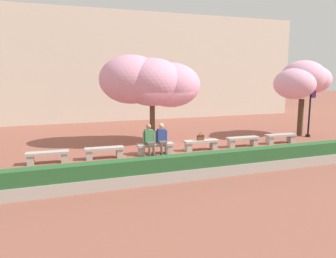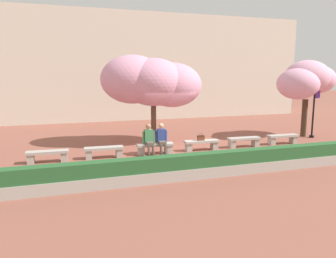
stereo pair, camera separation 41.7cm
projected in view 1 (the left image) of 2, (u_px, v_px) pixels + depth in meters
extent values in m
plane|color=#8E5142|center=(179.00, 152.00, 14.11)|extent=(100.00, 100.00, 0.00)
cube|color=beige|center=(119.00, 67.00, 24.82)|extent=(28.00, 4.00, 7.70)
cube|color=#ADA89E|center=(47.00, 153.00, 12.25)|extent=(1.56, 0.49, 0.10)
cube|color=#ADA89E|center=(31.00, 160.00, 12.11)|extent=(0.25, 0.35, 0.35)
cube|color=#ADA89E|center=(64.00, 158.00, 12.47)|extent=(0.25, 0.35, 0.35)
cube|color=#ADA89E|center=(104.00, 149.00, 12.97)|extent=(1.56, 0.49, 0.10)
cube|color=#ADA89E|center=(89.00, 155.00, 12.83)|extent=(0.25, 0.35, 0.35)
cube|color=#ADA89E|center=(120.00, 153.00, 13.18)|extent=(0.25, 0.35, 0.35)
cube|color=#ADA89E|center=(155.00, 145.00, 13.68)|extent=(1.56, 0.49, 0.10)
cube|color=#ADA89E|center=(141.00, 151.00, 13.54)|extent=(0.25, 0.35, 0.35)
cube|color=#ADA89E|center=(169.00, 149.00, 13.90)|extent=(0.25, 0.35, 0.35)
cube|color=#ADA89E|center=(201.00, 141.00, 14.40)|extent=(1.56, 0.49, 0.10)
cube|color=#ADA89E|center=(188.00, 147.00, 14.26)|extent=(0.25, 0.35, 0.35)
cube|color=#ADA89E|center=(214.00, 145.00, 14.62)|extent=(0.25, 0.35, 0.35)
cube|color=#ADA89E|center=(243.00, 138.00, 15.12)|extent=(1.56, 0.49, 0.10)
cube|color=#ADA89E|center=(231.00, 144.00, 14.98)|extent=(0.25, 0.35, 0.35)
cube|color=#ADA89E|center=(254.00, 142.00, 15.33)|extent=(0.25, 0.35, 0.35)
cube|color=#ADA89E|center=(281.00, 135.00, 15.84)|extent=(1.56, 0.49, 0.10)
cube|color=#ADA89E|center=(270.00, 140.00, 15.70)|extent=(0.25, 0.35, 0.35)
cube|color=#ADA89E|center=(291.00, 139.00, 16.05)|extent=(0.25, 0.35, 0.35)
cube|color=black|center=(150.00, 156.00, 13.23)|extent=(0.10, 0.22, 0.06)
cylinder|color=brown|center=(149.00, 151.00, 13.25)|extent=(0.10, 0.10, 0.42)
cube|color=black|center=(154.00, 156.00, 13.29)|extent=(0.10, 0.22, 0.06)
cylinder|color=brown|center=(154.00, 151.00, 13.31)|extent=(0.10, 0.10, 0.42)
cube|color=brown|center=(150.00, 143.00, 13.41)|extent=(0.28, 0.40, 0.12)
cube|color=#428451|center=(149.00, 136.00, 13.57)|extent=(0.34, 0.22, 0.54)
sphere|color=#A37556|center=(149.00, 126.00, 13.50)|extent=(0.21, 0.21, 0.21)
cylinder|color=#428451|center=(144.00, 137.00, 13.48)|extent=(0.09, 0.09, 0.50)
cylinder|color=#428451|center=(154.00, 137.00, 13.62)|extent=(0.09, 0.09, 0.50)
cube|color=black|center=(162.00, 155.00, 13.42)|extent=(0.12, 0.23, 0.06)
cylinder|color=brown|center=(162.00, 150.00, 13.44)|extent=(0.10, 0.10, 0.42)
cube|color=black|center=(166.00, 155.00, 13.46)|extent=(0.12, 0.23, 0.06)
cylinder|color=brown|center=(166.00, 150.00, 13.49)|extent=(0.10, 0.10, 0.42)
cube|color=brown|center=(163.00, 143.00, 13.59)|extent=(0.31, 0.42, 0.12)
cube|color=#2D4289|center=(161.00, 135.00, 13.75)|extent=(0.36, 0.25, 0.54)
sphere|color=tan|center=(161.00, 126.00, 13.69)|extent=(0.21, 0.21, 0.21)
cylinder|color=#2D4289|center=(157.00, 136.00, 13.69)|extent=(0.09, 0.09, 0.50)
cylinder|color=#2D4289|center=(166.00, 136.00, 13.80)|extent=(0.09, 0.09, 0.50)
cube|color=brown|center=(201.00, 138.00, 14.35)|extent=(0.30, 0.14, 0.22)
cube|color=#552C1C|center=(201.00, 136.00, 14.33)|extent=(0.30, 0.15, 0.04)
torus|color=#4A2718|center=(201.00, 134.00, 14.33)|extent=(0.14, 0.02, 0.14)
cylinder|color=#513828|center=(152.00, 124.00, 15.88)|extent=(0.25, 0.25, 1.82)
ellipsoid|color=pink|center=(152.00, 82.00, 15.55)|extent=(3.03, 3.21, 2.27)
ellipsoid|color=pink|center=(132.00, 79.00, 15.45)|extent=(3.06, 2.82, 2.30)
ellipsoid|color=pink|center=(171.00, 85.00, 15.86)|extent=(2.86, 2.84, 2.15)
cylinder|color=#473323|center=(300.00, 117.00, 17.75)|extent=(0.29, 0.29, 1.99)
ellipsoid|color=#EAA8C6|center=(303.00, 77.00, 17.39)|extent=(2.31, 2.29, 1.73)
ellipsoid|color=#EAA8C6|center=(295.00, 84.00, 16.95)|extent=(2.13, 2.11, 1.60)
ellipsoid|color=#EAA8C6|center=(311.00, 79.00, 17.87)|extent=(2.05, 2.15, 1.54)
cylinder|color=black|center=(308.00, 136.00, 17.56)|extent=(0.24, 0.24, 0.12)
cylinder|color=black|center=(310.00, 103.00, 17.28)|extent=(0.09, 0.09, 3.58)
sphere|color=white|center=(313.00, 66.00, 16.96)|extent=(0.28, 0.28, 0.28)
cylinder|color=black|center=(314.00, 84.00, 17.18)|extent=(0.40, 0.02, 0.02)
cube|color=#5B2D8E|center=(314.00, 91.00, 17.24)|extent=(0.30, 0.02, 0.70)
cube|color=#ADA89E|center=(218.00, 170.00, 10.84)|extent=(15.88, 0.50, 0.36)
cube|color=#285B2D|center=(218.00, 158.00, 10.77)|extent=(15.78, 0.44, 0.44)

